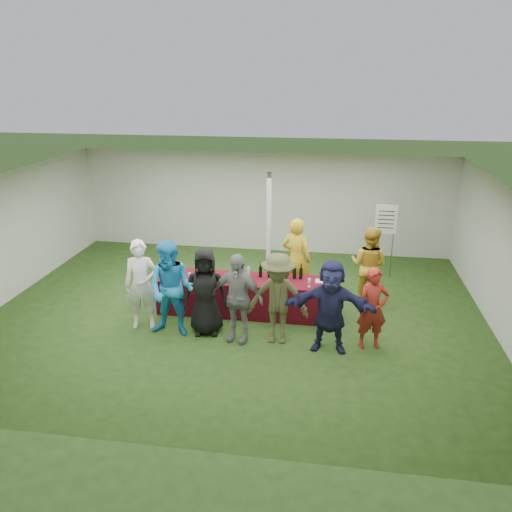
% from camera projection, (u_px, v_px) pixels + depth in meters
% --- Properties ---
extents(ground, '(60.00, 60.00, 0.00)m').
position_uv_depth(ground, '(237.00, 313.00, 10.28)').
color(ground, '#284719').
rests_on(ground, ground).
extents(tent, '(10.00, 10.00, 10.00)m').
position_uv_depth(tent, '(269.00, 234.00, 10.85)').
color(tent, white).
rests_on(tent, ground).
extents(serving_table, '(3.60, 0.80, 0.75)m').
position_uv_depth(serving_table, '(246.00, 296.00, 10.19)').
color(serving_table, maroon).
rests_on(serving_table, ground).
extents(wine_bottles, '(0.89, 0.12, 0.32)m').
position_uv_depth(wine_bottles, '(280.00, 272.00, 10.06)').
color(wine_bottles, black).
rests_on(wine_bottles, serving_table).
extents(wine_glasses, '(2.69, 0.16, 0.16)m').
position_uv_depth(wine_glasses, '(218.00, 277.00, 9.86)').
color(wine_glasses, silver).
rests_on(wine_glasses, serving_table).
extents(water_bottle, '(0.07, 0.07, 0.23)m').
position_uv_depth(water_bottle, '(249.00, 273.00, 10.09)').
color(water_bottle, silver).
rests_on(water_bottle, serving_table).
extents(bar_towel, '(0.25, 0.18, 0.03)m').
position_uv_depth(bar_towel, '(322.00, 282.00, 9.89)').
color(bar_towel, white).
rests_on(bar_towel, serving_table).
extents(dump_bucket, '(0.25, 0.25, 0.18)m').
position_uv_depth(dump_bucket, '(330.00, 284.00, 9.59)').
color(dump_bucket, slate).
rests_on(dump_bucket, serving_table).
extents(wine_list_sign, '(0.50, 0.03, 1.80)m').
position_uv_depth(wine_list_sign, '(386.00, 225.00, 11.65)').
color(wine_list_sign, slate).
rests_on(wine_list_sign, ground).
extents(staff_pourer, '(0.78, 0.65, 1.83)m').
position_uv_depth(staff_pourer, '(296.00, 259.00, 10.66)').
color(staff_pourer, gold).
rests_on(staff_pourer, ground).
extents(staff_back, '(1.00, 0.91, 1.67)m').
position_uv_depth(staff_back, '(369.00, 265.00, 10.54)').
color(staff_back, gold).
rests_on(staff_back, ground).
extents(customer_0, '(0.72, 0.55, 1.76)m').
position_uv_depth(customer_0, '(141.00, 285.00, 9.45)').
color(customer_0, white).
rests_on(customer_0, ground).
extents(customer_1, '(0.95, 0.77, 1.83)m').
position_uv_depth(customer_1, '(172.00, 289.00, 9.16)').
color(customer_1, '#2092D5').
rests_on(customer_1, ground).
extents(customer_2, '(0.90, 0.66, 1.67)m').
position_uv_depth(customer_2, '(205.00, 292.00, 9.25)').
color(customer_2, black).
rests_on(customer_2, ground).
extents(customer_3, '(1.06, 0.62, 1.69)m').
position_uv_depth(customer_3, '(237.00, 298.00, 8.98)').
color(customer_3, gray).
rests_on(customer_3, ground).
extents(customer_4, '(1.11, 0.65, 1.71)m').
position_uv_depth(customer_4, '(278.00, 299.00, 8.91)').
color(customer_4, '#494B29').
rests_on(customer_4, ground).
extents(customer_5, '(1.58, 0.56, 1.69)m').
position_uv_depth(customer_5, '(330.00, 306.00, 8.66)').
color(customer_5, '#1F2047').
rests_on(customer_5, ground).
extents(customer_6, '(0.62, 0.48, 1.51)m').
position_uv_depth(customer_6, '(373.00, 309.00, 8.77)').
color(customer_6, maroon).
rests_on(customer_6, ground).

